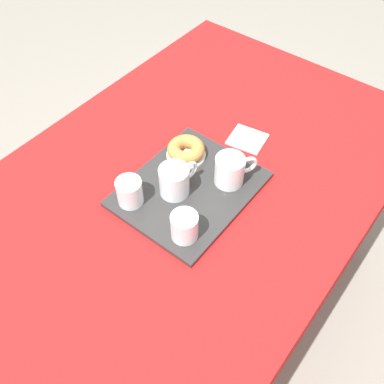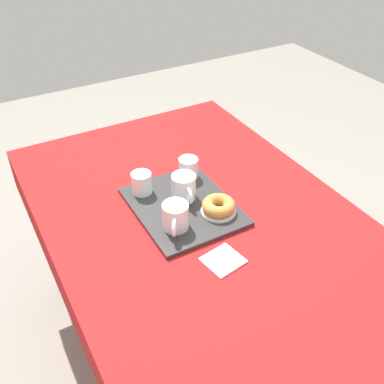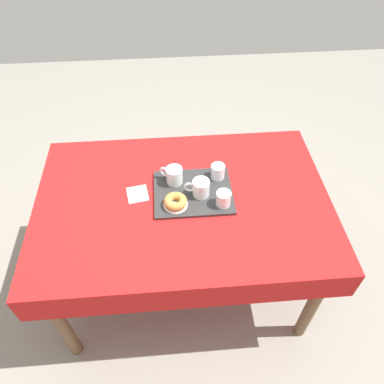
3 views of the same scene
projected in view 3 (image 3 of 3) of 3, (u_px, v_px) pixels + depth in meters
name	position (u px, v px, depth m)	size (l,w,h in m)	color
ground_plane	(185.00, 278.00, 2.40)	(6.00, 6.00, 0.00)	gray
dining_table	(183.00, 211.00, 1.90)	(1.47, 0.99, 0.78)	red
serving_tray	(193.00, 192.00, 1.85)	(0.39, 0.32, 0.02)	#2D2D2D
tea_mug_left	(201.00, 188.00, 1.80)	(0.13, 0.08, 0.09)	white
tea_mug_right	(174.00, 176.00, 1.86)	(0.12, 0.09, 0.09)	white
water_glass_near	(223.00, 199.00, 1.76)	(0.07, 0.07, 0.08)	white
water_glass_far	(218.00, 172.00, 1.89)	(0.07, 0.07, 0.08)	white
donut_plate_left	(176.00, 205.00, 1.78)	(0.12, 0.12, 0.01)	white
sugar_donut_left	(175.00, 201.00, 1.76)	(0.11, 0.11, 0.04)	#BC7F3D
paper_napkin	(138.00, 194.00, 1.85)	(0.10, 0.11, 0.01)	white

